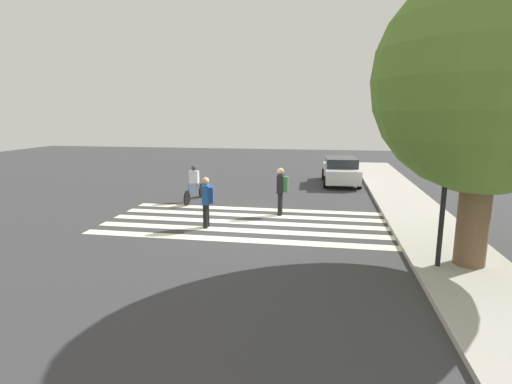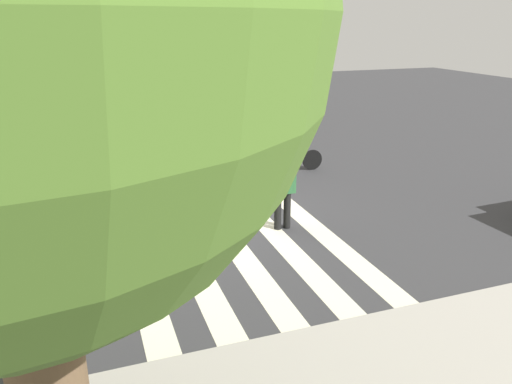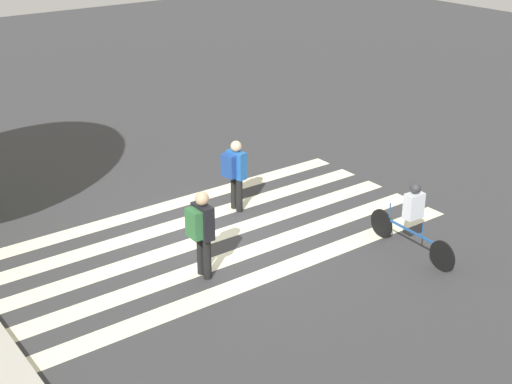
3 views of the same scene
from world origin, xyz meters
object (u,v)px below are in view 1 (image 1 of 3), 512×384
(traffic_light, at_px, (443,144))
(cyclist_mid_street, at_px, (194,182))
(street_tree, at_px, (488,82))
(car_parked_far_curb, at_px, (341,170))
(pedestrian_child_with_backpack, at_px, (281,188))
(pedestrian_adult_yellow_jacket, at_px, (207,198))

(traffic_light, bearing_deg, cyclist_mid_street, -128.63)
(street_tree, height_order, car_parked_far_curb, street_tree)
(pedestrian_child_with_backpack, bearing_deg, cyclist_mid_street, 66.24)
(car_parked_far_curb, bearing_deg, pedestrian_adult_yellow_jacket, -28.75)
(pedestrian_child_with_backpack, bearing_deg, street_tree, -131.86)
(street_tree, relative_size, car_parked_far_curb, 1.65)
(street_tree, distance_m, cyclist_mid_street, 11.91)
(traffic_light, height_order, pedestrian_child_with_backpack, traffic_light)
(street_tree, height_order, pedestrian_child_with_backpack, street_tree)
(pedestrian_child_with_backpack, relative_size, pedestrian_adult_yellow_jacket, 1.05)
(pedestrian_adult_yellow_jacket, xyz_separation_m, car_parked_far_curb, (-9.62, 4.81, -0.27))
(traffic_light, xyz_separation_m, cyclist_mid_street, (-6.69, -8.38, -2.28))
(street_tree, bearing_deg, pedestrian_adult_yellow_jacket, -108.31)
(pedestrian_adult_yellow_jacket, bearing_deg, pedestrian_child_with_backpack, -57.62)
(pedestrian_child_with_backpack, height_order, cyclist_mid_street, pedestrian_child_with_backpack)
(traffic_light, height_order, car_parked_far_curb, traffic_light)
(traffic_light, xyz_separation_m, car_parked_far_curb, (-12.37, -1.81, -2.39))
(traffic_light, relative_size, car_parked_far_curb, 1.02)
(pedestrian_child_with_backpack, bearing_deg, car_parked_far_curb, -18.72)
(street_tree, bearing_deg, cyclist_mid_street, -124.68)
(traffic_light, distance_m, pedestrian_adult_yellow_jacket, 7.47)
(pedestrian_adult_yellow_jacket, bearing_deg, street_tree, -119.15)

